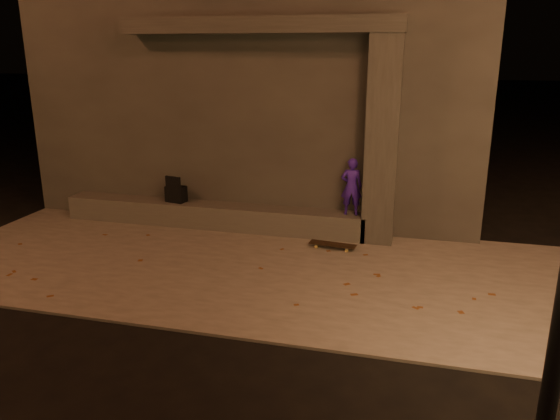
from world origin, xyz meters
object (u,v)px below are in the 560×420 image
(skateboard, at_px, (333,245))
(column, at_px, (382,142))
(backpack, at_px, (176,193))
(skateboarder, at_px, (351,187))

(skateboard, bearing_deg, column, 48.96)
(backpack, height_order, skateboard, backpack)
(backpack, xyz_separation_m, skateboard, (3.23, -0.65, -0.56))
(column, height_order, backpack, column)
(column, distance_m, skateboarder, 0.97)
(skateboarder, bearing_deg, column, 174.13)
(skateboard, bearing_deg, skateboarder, 78.50)
(column, relative_size, skateboarder, 3.45)
(column, xyz_separation_m, skateboard, (-0.71, -0.65, -1.73))
(backpack, bearing_deg, skateboarder, 12.19)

